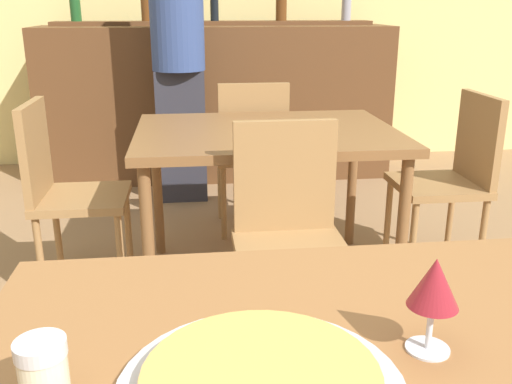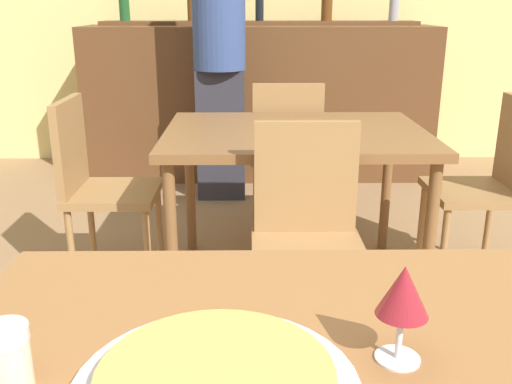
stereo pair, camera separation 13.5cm
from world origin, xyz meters
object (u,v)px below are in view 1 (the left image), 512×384
Objects in this scene: chair_far_side_right at (454,172)px; pizza_tray at (261,384)px; chair_far_side_front at (289,227)px; chair_far_side_left at (63,185)px; chair_far_side_back at (252,147)px; person_standing at (178,50)px; cheese_shaker at (43,372)px; wine_glass at (434,286)px.

chair_far_side_right is 2.19m from pizza_tray.
chair_far_side_front and chair_far_side_right have the same top height.
chair_far_side_front and chair_far_side_left have the same top height.
chair_far_side_front is at bearing -56.19° from chair_far_side_right.
chair_far_side_left is (-0.91, -0.61, 0.00)m from chair_far_side_back.
person_standing is at bearing 92.67° from pizza_tray.
chair_far_side_front is at bearing 90.00° from chair_far_side_back.
wine_glass reaches higher than cheese_shaker.
person_standing is (-0.15, 3.11, 0.23)m from pizza_tray.
chair_far_side_left is at bearing 109.74° from pizza_tray.
chair_far_side_back is at bearing -123.81° from chair_far_side_right.
person_standing reaches higher than chair_far_side_left.
pizza_tray is 4.24× the size of cheese_shaker.
chair_far_side_front is 2.14× the size of pizza_tray.
pizza_tray is at bearing -32.52° from chair_far_side_right.
wine_glass reaches higher than chair_far_side_back.
chair_far_side_left is 1.83m from chair_far_side_right.
chair_far_side_right reaches higher than cheese_shaker.
chair_far_side_back is at bearing 77.22° from cheese_shaker.
chair_far_side_front is 1.00× the size of chair_far_side_left.
chair_far_side_back is at bearing -58.94° from person_standing.
chair_far_side_right is 9.09× the size of cheese_shaker.
chair_far_side_back is 0.48× the size of person_standing.
chair_far_side_front is at bearing 91.06° from wine_glass.
chair_far_side_back reaches higher than cheese_shaker.
chair_far_side_back is at bearing 90.00° from chair_far_side_front.
pizza_tray is (-1.17, -1.83, 0.26)m from chair_far_side_right.
cheese_shaker is 3.10m from person_standing.
wine_glass is (-0.89, -1.76, 0.36)m from chair_far_side_right.
chair_far_side_front is 1.27m from pizza_tray.
pizza_tray is 0.30m from cheese_shaker.
wine_glass is (0.28, 0.08, 0.10)m from pizza_tray.
chair_far_side_left is 1.96m from pizza_tray.
wine_glass is (0.02, -2.37, 0.36)m from chair_far_side_back.
person_standing is 3.07m from wine_glass.
chair_far_side_back is 5.57× the size of wine_glass.
chair_far_side_left is at bearing -111.88° from person_standing.
chair_far_side_front and chair_far_side_back have the same top height.
chair_far_side_front is at bearing -123.81° from chair_far_side_left.
cheese_shaker reaches higher than pizza_tray.
pizza_tray is at bearing -87.33° from person_standing.
person_standing reaches higher than chair_far_side_right.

